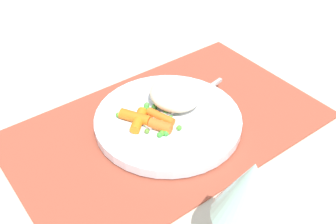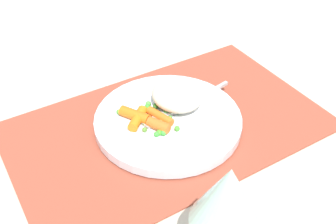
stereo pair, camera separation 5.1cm
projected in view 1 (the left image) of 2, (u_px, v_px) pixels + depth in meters
The scene contains 8 objects.
ground_plane at pixel (168, 127), 0.69m from camera, with size 2.40×2.40×0.00m, color beige.
placemat at pixel (168, 125), 0.69m from camera, with size 0.52×0.31×0.01m, color #9E4733.
plate at pixel (168, 120), 0.68m from camera, with size 0.24×0.24×0.02m, color white.
rice_mound at pixel (175, 94), 0.69m from camera, with size 0.08×0.09×0.04m, color beige.
carrot_portion at pixel (147, 120), 0.66m from camera, with size 0.07×0.09×0.02m.
pea_scatter at pixel (157, 119), 0.67m from camera, with size 0.09×0.09×0.01m.
fork at pixel (179, 108), 0.69m from camera, with size 0.19×0.04×0.01m.
wine_glass at pixel (250, 195), 0.43m from camera, with size 0.08×0.08×0.17m.
Camera 1 is at (0.31, 0.42, 0.46)m, focal length 44.02 mm.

